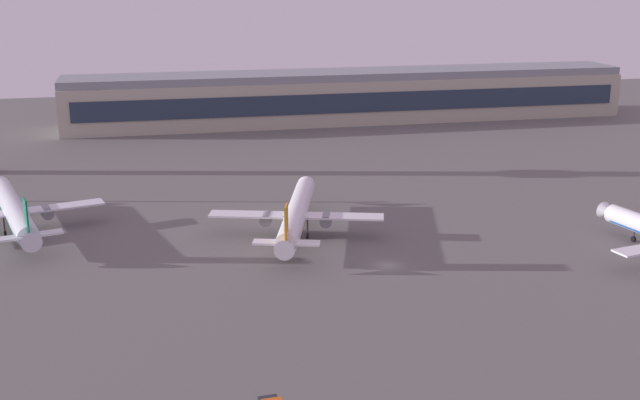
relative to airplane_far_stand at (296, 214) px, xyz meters
The scene contains 4 objects.
ground_plane 23.20m from the airplane_far_stand, 58.38° to the right, with size 416.00×416.00×0.00m, color #605E5B.
terminal_building 120.81m from the airplane_far_stand, 70.61° to the left, with size 183.18×22.40×16.40m.
airplane_far_stand is the anchor object (origin of this frame).
airplane_mid_apron 53.54m from the airplane_far_stand, 165.60° to the left, with size 33.03×42.09×10.96m.
Camera 1 is at (-39.10, -123.04, 48.28)m, focal length 45.44 mm.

